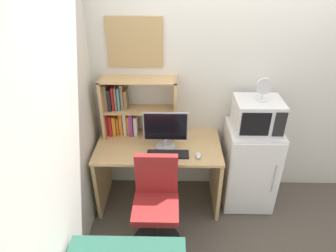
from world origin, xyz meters
name	(u,v)px	position (x,y,z in m)	size (l,w,h in m)	color
wall_back	(284,85)	(0.40, 0.02, 1.30)	(6.40, 0.04, 2.60)	silver
wall_left	(25,188)	(-1.62, -1.60, 1.30)	(0.04, 4.40, 2.60)	silver
desk	(159,163)	(-0.90, -0.34, 0.53)	(1.29, 0.67, 0.77)	tan
hutch_bookshelf	(128,108)	(-1.23, -0.11, 1.08)	(0.78, 0.24, 0.64)	tan
monitor	(166,129)	(-0.83, -0.37, 0.98)	(0.44, 0.20, 0.40)	#B7B7BC
keyboard	(168,154)	(-0.80, -0.51, 0.78)	(0.41, 0.13, 0.02)	black
computer_mouse	(198,155)	(-0.50, -0.53, 0.78)	(0.06, 0.11, 0.03)	silver
mini_fridge	(249,166)	(0.08, -0.29, 0.47)	(0.54, 0.54, 0.95)	white
microwave	(257,115)	(0.08, -0.29, 1.11)	(0.46, 0.39, 0.32)	silver
desk_fan	(264,89)	(0.10, -0.29, 1.39)	(0.16, 0.11, 0.23)	silver
desk_chair	(156,208)	(-0.90, -0.89, 0.43)	(0.48, 0.48, 0.94)	black
wall_corkboard	(135,42)	(-1.13, -0.01, 1.75)	(0.55, 0.02, 0.49)	tan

